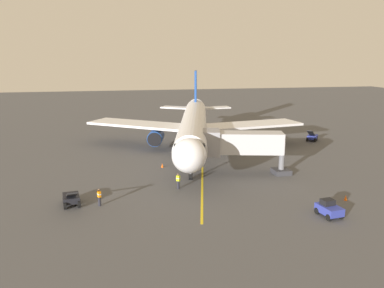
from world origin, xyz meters
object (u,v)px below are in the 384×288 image
airplane (194,125)px  ground_crew_wing_walker (178,181)px  safety_cone_nose_right (162,165)px  jet_bridge (236,144)px  tug_portside (329,209)px  belt_loader_near_nose (71,198)px  ground_crew_marshaller (99,197)px  safety_cone_nose_left (346,198)px  belt_loader_starboard_side (312,137)px

airplane → ground_crew_wing_walker: (5.07, 16.32, -3.12)m
safety_cone_nose_right → ground_crew_wing_walker: bearing=94.5°
safety_cone_nose_right → airplane: bearing=-126.5°
jet_bridge → ground_crew_wing_walker: 9.23m
tug_portside → safety_cone_nose_right: bearing=-55.5°
tug_portside → ground_crew_wing_walker: bearing=-39.6°
jet_bridge → belt_loader_near_nose: bearing=20.0°
ground_crew_marshaller → tug_portside: 21.33m
ground_crew_marshaller → safety_cone_nose_left: ground_crew_marshaller is taller
airplane → belt_loader_near_nose: bearing=50.0°
belt_loader_near_nose → ground_crew_wing_walker: bearing=-166.2°
ground_crew_wing_walker → safety_cone_nose_left: 17.21m
tug_portside → safety_cone_nose_right: (12.73, -18.52, -0.43)m
airplane → jet_bridge: size_ratio=3.48×
ground_crew_marshaller → safety_cone_nose_left: bearing=171.9°
airplane → safety_cone_nose_left: airplane is taller
jet_bridge → safety_cone_nose_left: 14.00m
safety_cone_nose_right → safety_cone_nose_left: bearing=137.1°
ground_crew_wing_walker → tug_portside: 15.65m
safety_cone_nose_left → ground_crew_marshaller: bearing=-8.1°
jet_bridge → belt_loader_starboard_side: bearing=-140.3°
belt_loader_near_nose → safety_cone_nose_left: 27.00m
ground_crew_wing_walker → belt_loader_starboard_side: bearing=-143.4°
airplane → jet_bridge: 12.50m
jet_bridge → ground_crew_marshaller: jet_bridge is taller
airplane → safety_cone_nose_right: bearing=53.5°
ground_crew_wing_walker → belt_loader_starboard_side: belt_loader_starboard_side is taller
ground_crew_marshaller → ground_crew_wing_walker: (-8.22, -3.38, 0.00)m
ground_crew_wing_walker → safety_cone_nose_left: size_ratio=3.11×
airplane → tug_portside: bearing=104.9°
jet_bridge → belt_loader_starboard_side: (-18.60, -15.47, -3.05)m
safety_cone_nose_left → tug_portside: bearing=40.4°
belt_loader_near_nose → belt_loader_starboard_side: same height
belt_loader_starboard_side → safety_cone_nose_left: bearing=68.2°
jet_bridge → belt_loader_starboard_side: jet_bridge is taller
airplane → jet_bridge: bearing=102.4°
belt_loader_near_nose → safety_cone_nose_right: (-10.20, -11.22, -0.44)m
jet_bridge → tug_portside: bearing=107.0°
airplane → ground_crew_marshaller: 23.96m
belt_loader_near_nose → safety_cone_nose_left: bearing=171.2°
ground_crew_marshaller → safety_cone_nose_right: bearing=-122.3°
ground_crew_marshaller → belt_loader_starboard_side: 41.50m
airplane → safety_cone_nose_left: (-10.74, 23.10, -3.73)m
jet_bridge → ground_crew_wing_walker: jet_bridge is taller
airplane → ground_crew_marshaller: bearing=56.0°
ground_crew_marshaller → belt_loader_near_nose: 2.75m
jet_bridge → ground_crew_marshaller: 17.87m
belt_loader_near_nose → belt_loader_starboard_side: 43.37m
jet_bridge → ground_crew_wing_walker: size_ratio=6.72×
belt_loader_starboard_side → belt_loader_near_nose: bearing=30.9°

